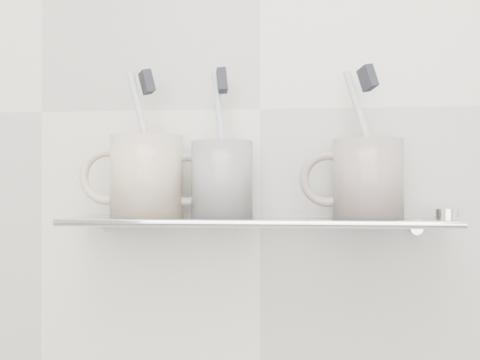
# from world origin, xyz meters

# --- Properties ---
(wall_back) EXTENTS (2.50, 0.00, 2.50)m
(wall_back) POSITION_xyz_m (0.00, 1.10, 1.25)
(wall_back) COLOR beige
(wall_back) RESTS_ON ground
(shelf_glass) EXTENTS (0.50, 0.12, 0.01)m
(shelf_glass) POSITION_xyz_m (0.00, 1.04, 1.10)
(shelf_glass) COLOR silver
(shelf_glass) RESTS_ON wall_back
(shelf_rail) EXTENTS (0.50, 0.01, 0.01)m
(shelf_rail) POSITION_xyz_m (0.00, 0.98, 1.10)
(shelf_rail) COLOR silver
(shelf_rail) RESTS_ON shelf_glass
(bracket_left) EXTENTS (0.02, 0.03, 0.02)m
(bracket_left) POSITION_xyz_m (-0.21, 1.09, 1.09)
(bracket_left) COLOR silver
(bracket_left) RESTS_ON wall_back
(bracket_right) EXTENTS (0.02, 0.03, 0.02)m
(bracket_right) POSITION_xyz_m (0.21, 1.09, 1.09)
(bracket_right) COLOR silver
(bracket_right) RESTS_ON wall_back
(mug_left) EXTENTS (0.12, 0.12, 0.11)m
(mug_left) POSITION_xyz_m (-0.15, 1.04, 1.15)
(mug_left) COLOR beige
(mug_left) RESTS_ON shelf_glass
(mug_left_handle) EXTENTS (0.08, 0.01, 0.08)m
(mug_left_handle) POSITION_xyz_m (-0.20, 1.04, 1.15)
(mug_left_handle) COLOR beige
(mug_left_handle) RESTS_ON mug_left
(toothbrush_left) EXTENTS (0.06, 0.02, 0.19)m
(toothbrush_left) POSITION_xyz_m (-0.15, 1.04, 1.20)
(toothbrush_left) COLOR silver
(toothbrush_left) RESTS_ON mug_left
(bristles_left) EXTENTS (0.03, 0.03, 0.03)m
(bristles_left) POSITION_xyz_m (-0.15, 1.04, 1.28)
(bristles_left) COLOR #22242C
(bristles_left) RESTS_ON toothbrush_left
(mug_center) EXTENTS (0.10, 0.10, 0.10)m
(mug_center) POSITION_xyz_m (-0.05, 1.04, 1.15)
(mug_center) COLOR silver
(mug_center) RESTS_ON shelf_glass
(mug_center_handle) EXTENTS (0.07, 0.01, 0.07)m
(mug_center_handle) POSITION_xyz_m (-0.09, 1.04, 1.15)
(mug_center_handle) COLOR silver
(mug_center_handle) RESTS_ON mug_center
(toothbrush_center) EXTENTS (0.03, 0.04, 0.19)m
(toothbrush_center) POSITION_xyz_m (-0.05, 1.04, 1.20)
(toothbrush_center) COLOR silver
(toothbrush_center) RESTS_ON mug_center
(bristles_center) EXTENTS (0.02, 0.03, 0.03)m
(bristles_center) POSITION_xyz_m (-0.05, 1.04, 1.28)
(bristles_center) COLOR #22242C
(bristles_center) RESTS_ON toothbrush_center
(mug_right) EXTENTS (0.11, 0.11, 0.10)m
(mug_right) POSITION_xyz_m (0.14, 1.04, 1.15)
(mug_right) COLOR silver
(mug_right) RESTS_ON shelf_glass
(mug_right_handle) EXTENTS (0.07, 0.01, 0.07)m
(mug_right_handle) POSITION_xyz_m (0.09, 1.04, 1.15)
(mug_right_handle) COLOR silver
(mug_right_handle) RESTS_ON mug_right
(toothbrush_right) EXTENTS (0.07, 0.04, 0.19)m
(toothbrush_right) POSITION_xyz_m (0.14, 1.04, 1.20)
(toothbrush_right) COLOR beige
(toothbrush_right) RESTS_ON mug_right
(bristles_right) EXTENTS (0.03, 0.03, 0.04)m
(bristles_right) POSITION_xyz_m (0.14, 1.04, 1.28)
(bristles_right) COLOR #22242C
(bristles_right) RESTS_ON toothbrush_right
(chrome_cap) EXTENTS (0.03, 0.03, 0.01)m
(chrome_cap) POSITION_xyz_m (0.24, 1.04, 1.11)
(chrome_cap) COLOR silver
(chrome_cap) RESTS_ON shelf_glass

